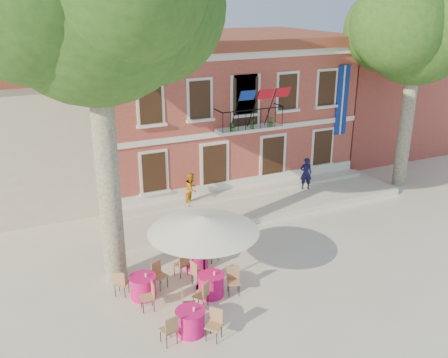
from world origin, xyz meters
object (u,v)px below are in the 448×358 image
patio_umbrella (204,224)px  cafe_table_1 (143,286)px  cafe_table_0 (211,284)px  cafe_table_2 (190,321)px  pedestrian_navy (306,173)px  cafe_table_3 (197,258)px  pedestrian_orange (191,189)px  plane_tree_east (418,29)px

patio_umbrella → cafe_table_1: patio_umbrella is taller
cafe_table_0 → cafe_table_2: same height
patio_umbrella → cafe_table_1: size_ratio=1.96×
pedestrian_navy → cafe_table_3: 8.83m
pedestrian_orange → cafe_table_3: bearing=-152.4°
cafe_table_1 → cafe_table_3: same height
pedestrian_orange → plane_tree_east: bearing=-50.0°
plane_tree_east → cafe_table_0: (-13.17, -5.34, -7.45)m
pedestrian_orange → pedestrian_navy: bearing=-48.0°
cafe_table_3 → cafe_table_1: bearing=-156.7°
plane_tree_east → cafe_table_2: 17.72m
plane_tree_east → cafe_table_0: bearing=-157.9°
pedestrian_orange → cafe_table_2: bearing=-154.6°
patio_umbrella → cafe_table_0: 2.05m
patio_umbrella → pedestrian_orange: 6.80m
cafe_table_0 → cafe_table_1: 2.24m
pedestrian_navy → pedestrian_orange: pedestrian_navy is taller
pedestrian_navy → cafe_table_1: 11.32m
cafe_table_2 → cafe_table_3: bearing=65.1°
pedestrian_navy → cafe_table_1: bearing=51.3°
pedestrian_navy → cafe_table_1: pedestrian_navy is taller
cafe_table_0 → cafe_table_1: bearing=158.0°
cafe_table_1 → cafe_table_0: bearing=-22.0°
cafe_table_0 → cafe_table_2: 2.07m
plane_tree_east → patio_umbrella: 15.13m
cafe_table_0 → pedestrian_navy: bearing=38.4°
pedestrian_orange → cafe_table_1: size_ratio=0.82×
cafe_table_2 → cafe_table_3: size_ratio=0.94×
pedestrian_orange → cafe_table_3: size_ratio=0.79×
cafe_table_0 → plane_tree_east: bearing=22.1°
cafe_table_0 → cafe_table_3: size_ratio=0.94×
plane_tree_east → pedestrian_navy: 8.65m
pedestrian_navy → cafe_table_0: size_ratio=0.88×
patio_umbrella → cafe_table_2: 3.10m
cafe_table_3 → pedestrian_navy: bearing=29.9°
patio_umbrella → cafe_table_3: 2.48m
plane_tree_east → cafe_table_2: (-14.52, -6.90, -7.45)m
pedestrian_navy → pedestrian_orange: (-5.88, 0.54, -0.04)m
cafe_table_3 → patio_umbrella: bearing=-101.7°
cafe_table_0 → cafe_table_3: (0.23, 1.83, -0.01)m
cafe_table_0 → patio_umbrella: bearing=98.3°
cafe_table_2 → plane_tree_east: bearing=25.4°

